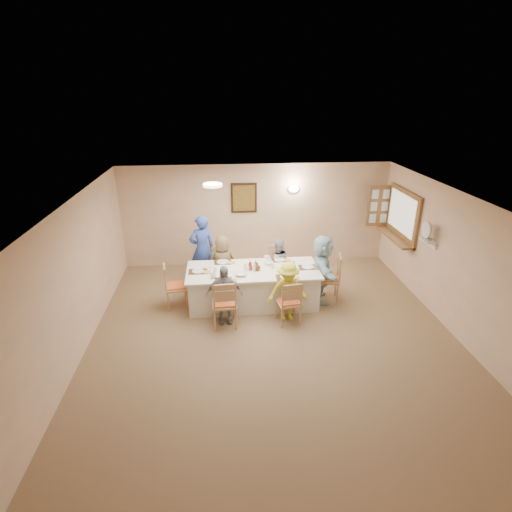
{
  "coord_description": "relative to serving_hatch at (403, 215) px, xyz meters",
  "views": [
    {
      "loc": [
        -0.88,
        -5.87,
        4.12
      ],
      "look_at": [
        -0.2,
        1.4,
        1.05
      ],
      "focal_mm": 28.0,
      "sensor_mm": 36.0,
      "label": 1
    }
  ],
  "objects": [
    {
      "name": "wall_sconce",
      "position": [
        -2.31,
        1.04,
        0.4
      ],
      "size": [
        0.26,
        0.09,
        0.18
      ],
      "primitive_type": "ellipsoid",
      "color": "white",
      "rests_on": "room_walls"
    },
    {
      "name": "placemat_br",
      "position": [
        -2.87,
        -0.59,
        -0.74
      ],
      "size": [
        0.33,
        0.24,
        0.01
      ],
      "primitive_type": "cube",
      "color": "#472B19",
      "rests_on": "dining_table"
    },
    {
      "name": "plate_fr",
      "position": [
        -2.87,
        -1.43,
        -0.73
      ],
      "size": [
        0.22,
        0.22,
        0.01
      ],
      "primitive_type": "cylinder",
      "color": "white",
      "rests_on": "dining_table"
    },
    {
      "name": "chair_right_end",
      "position": [
        -1.92,
        -1.01,
        -0.99
      ],
      "size": [
        0.58,
        0.58,
        1.03
      ],
      "primitive_type": null,
      "rotation": [
        0.0,
        0.0,
        -1.77
      ],
      "color": "tan",
      "rests_on": "ground"
    },
    {
      "name": "chair_left_end",
      "position": [
        -5.02,
        -1.01,
        -1.03
      ],
      "size": [
        0.51,
        0.51,
        0.93
      ],
      "primitive_type": null,
      "rotation": [
        0.0,
        0.0,
        1.72
      ],
      "color": "tan",
      "rests_on": "ground"
    },
    {
      "name": "ceiling_light",
      "position": [
        -4.21,
        -0.9,
        0.97
      ],
      "size": [
        0.36,
        0.36,
        0.05
      ],
      "primitive_type": "cylinder",
      "color": "white",
      "rests_on": "room_walls"
    },
    {
      "name": "chair_back_left",
      "position": [
        -4.07,
        -0.21,
        -1.04
      ],
      "size": [
        0.52,
        0.52,
        0.92
      ],
      "primitive_type": null,
      "rotation": [
        0.0,
        0.0,
        0.2
      ],
      "color": "tan",
      "rests_on": "ground"
    },
    {
      "name": "diner_back_right",
      "position": [
        -2.87,
        -0.33,
        -0.93
      ],
      "size": [
        0.64,
        0.54,
        1.14
      ],
      "primitive_type": "imported",
      "rotation": [
        0.0,
        0.0,
        3.24
      ],
      "color": "#A5A3B9",
      "rests_on": "ground"
    },
    {
      "name": "fan_shelf",
      "position": [
        -0.08,
        -1.35,
        -0.1
      ],
      "size": [
        0.22,
        0.36,
        0.03
      ],
      "primitive_type": "cube",
      "color": "white",
      "rests_on": "room_walls"
    },
    {
      "name": "hatch_sill",
      "position": [
        -0.12,
        0.0,
        -0.53
      ],
      "size": [
        0.3,
        1.5,
        0.05
      ],
      "primitive_type": "cube",
      "color": "brown",
      "rests_on": "room_walls"
    },
    {
      "name": "serving_hatch",
      "position": [
        0.0,
        0.0,
        0.0
      ],
      "size": [
        0.06,
        1.5,
        1.15
      ],
      "primitive_type": "cube",
      "color": "brown",
      "rests_on": "room_walls"
    },
    {
      "name": "placemat_bl",
      "position": [
        -4.07,
        -0.59,
        -0.74
      ],
      "size": [
        0.36,
        0.27,
        0.01
      ],
      "primitive_type": "cube",
      "color": "#472B19",
      "rests_on": "dining_table"
    },
    {
      "name": "placemat_fl",
      "position": [
        -4.07,
        -1.43,
        -0.74
      ],
      "size": [
        0.33,
        0.24,
        0.01
      ],
      "primitive_type": "cube",
      "color": "#472B19",
      "rests_on": "dining_table"
    },
    {
      "name": "bowl_a",
      "position": [
        -3.73,
        -1.26,
        -0.71
      ],
      "size": [
        0.32,
        0.32,
        0.06
      ],
      "primitive_type": "imported",
      "rotation": [
        0.0,
        0.0,
        -0.19
      ],
      "color": "white",
      "rests_on": "dining_table"
    },
    {
      "name": "placemat_re",
      "position": [
        -2.35,
        -1.01,
        -0.74
      ],
      "size": [
        0.36,
        0.27,
        0.01
      ],
      "primitive_type": "cube",
      "color": "#472B19",
      "rests_on": "dining_table"
    },
    {
      "name": "diner_front_right",
      "position": [
        -2.87,
        -1.69,
        -0.91
      ],
      "size": [
        0.8,
        0.5,
        1.17
      ],
      "primitive_type": "imported",
      "rotation": [
        0.0,
        0.0,
        0.04
      ],
      "color": "yellow",
      "rests_on": "ground"
    },
    {
      "name": "napkin_re",
      "position": [
        -2.17,
        -1.06,
        -0.73
      ],
      "size": [
        0.13,
        0.13,
        0.01
      ],
      "primitive_type": "cube",
      "color": "gold",
      "rests_on": "dining_table"
    },
    {
      "name": "napkin_le",
      "position": [
        -4.39,
        -1.06,
        -0.73
      ],
      "size": [
        0.14,
        0.14,
        0.01
      ],
      "primitive_type": "cube",
      "color": "gold",
      "rests_on": "dining_table"
    },
    {
      "name": "wall_picture",
      "position": [
        -3.51,
        1.06,
        0.2
      ],
      "size": [
        0.62,
        0.05,
        0.72
      ],
      "color": "black",
      "rests_on": "room_walls"
    },
    {
      "name": "napkin_br",
      "position": [
        -2.69,
        -0.64,
        -0.73
      ],
      "size": [
        0.13,
        0.13,
        0.01
      ],
      "primitive_type": "cube",
      "color": "gold",
      "rests_on": "dining_table"
    },
    {
      "name": "plate_fl",
      "position": [
        -4.07,
        -1.43,
        -0.73
      ],
      "size": [
        0.23,
        0.23,
        0.01
      ],
      "primitive_type": "cylinder",
      "color": "white",
      "rests_on": "dining_table"
    },
    {
      "name": "teacup_b",
      "position": [
        -3.1,
        -0.52,
        -0.7
      ],
      "size": [
        0.11,
        0.11,
        0.08
      ],
      "primitive_type": "imported",
      "rotation": [
        0.0,
        0.0,
        0.14
      ],
      "color": "white",
      "rests_on": "dining_table"
    },
    {
      "name": "napkin_fr",
      "position": [
        -2.69,
        -1.48,
        -0.73
      ],
      "size": [
        0.13,
        0.13,
        0.01
      ],
      "primitive_type": "cube",
      "color": "gold",
      "rests_on": "dining_table"
    },
    {
      "name": "plate_le",
      "position": [
        -4.57,
        -1.01,
        -0.73
      ],
      "size": [
        0.23,
        0.23,
        0.01
      ],
      "primitive_type": "cylinder",
      "color": "white",
      "rests_on": "dining_table"
    },
    {
      "name": "condiment_brown",
      "position": [
        -3.42,
        -0.99,
        -0.65
      ],
      "size": [
        0.12,
        0.13,
        0.18
      ],
      "primitive_type": "imported",
      "rotation": [
        0.0,
        0.0,
        0.26
      ],
      "color": "#442B12",
      "rests_on": "dining_table"
    },
    {
      "name": "teacup_a",
      "position": [
        -4.27,
        -1.32,
        -0.69
      ],
      "size": [
        0.19,
        0.19,
        0.09
      ],
      "primitive_type": "imported",
      "rotation": [
        0.0,
        0.0,
        -0.35
      ],
      "color": "white",
      "rests_on": "dining_table"
    },
    {
      "name": "bowl_b",
      "position": [
        -3.13,
        -0.77,
        -0.71
      ],
      "size": [
        0.24,
        0.24,
        0.06
      ],
      "primitive_type": "imported",
      "rotation": [
        0.0,
        0.0,
        -0.18
      ],
      "color": "white",
      "rests_on": "dining_table"
    },
    {
      "name": "dining_table",
      "position": [
        -3.47,
        -1.01,
        -1.12
      ],
      "size": [
        2.66,
        1.13,
        0.76
      ],
      "primitive_type": "cube",
      "color": "silver",
      "rests_on": "ground"
    },
    {
      "name": "room_walls",
      "position": [
        -3.21,
        -2.4,
        0.01
      ],
      "size": [
        7.0,
        7.0,
        7.0
      ],
      "color": "#C4A88E",
      "rests_on": "ground"
    },
    {
      "name": "chair_front_left",
      "position": [
        -4.07,
        -1.81,
        -1.01
      ],
      "size": [
        0.49,
        0.49,
        0.97
      ],
      "primitive_type": null,
      "rotation": [
        0.0,
        0.0,
        3.2
      ],
      "color": "tan",
      "rests_on": "ground"
    },
    {
      "name": "chair_front_right",
      "position": [
        -2.87,
        -1.81,
        -1.05
      ],
      "size": [
        0.48,
        0.48,
        0.9
      ],
      "primitive_type": null,
      "rotation": [
        0.0,
        0.0,
        3.27
      ],
      "color": "tan",
      "rests_on": "ground"
    },
    {
      "name": "drinking_glass",
      "position": [
        -3.62,
        -0.96,
        -0.68
      ],
      "size": [
        0.07,
        0.07,
        0.1
      ],
      "primitive_type": "cylinder",
      "color": "silver",
      "rests_on": "dining_table"
    },
    {
      "name": "desk_fan",
      "position": [
        -0.11,
        -1.35,
        0.05
      ],
      "size": [
        0.3,
        0.3,
        0.28
      ],
      "primitive_type": null,
      "color": "#A5A5A8",
      "rests_on": "fan_shelf"
    },
    {
      "name": "condiment_malt",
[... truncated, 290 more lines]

